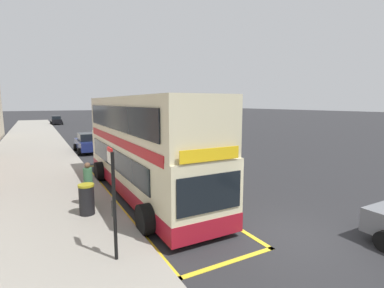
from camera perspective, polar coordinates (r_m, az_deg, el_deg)
ground_plane at (r=38.70m, az=-18.73°, el=1.66°), size 260.00×260.00×0.00m
pavement_near at (r=38.12m, az=-29.14°, el=1.06°), size 6.00×76.00×0.14m
double_decker_bus at (r=13.19m, az=-9.85°, el=-0.96°), size 3.14×11.51×4.40m
bus_bay_markings at (r=13.80m, az=-9.80°, el=-9.33°), size 3.11×13.86×0.01m
bus_stop_sign at (r=7.60m, az=-15.44°, el=-9.96°), size 0.09×0.51×2.88m
parked_car_navy_behind at (r=25.62m, az=-19.93°, el=0.25°), size 2.09×4.20×1.62m
parked_car_black_distant at (r=60.81m, az=-25.45°, el=4.30°), size 2.09×4.20×1.62m
parked_car_teal_far at (r=25.64m, az=-6.74°, el=0.69°), size 2.09×4.20×1.62m
pedestrian_waiting_near_sign at (r=11.97m, az=-20.00°, el=-7.14°), size 0.34×0.34×1.71m
litter_bin at (r=11.14m, az=-20.28°, el=-10.30°), size 0.56×0.56×1.12m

